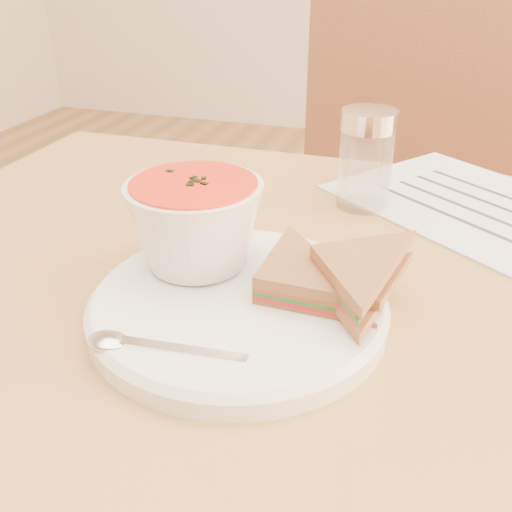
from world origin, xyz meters
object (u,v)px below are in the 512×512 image
at_px(chair_far, 376,251).
at_px(soup_bowl, 196,228).
at_px(plate, 238,307).
at_px(condiment_shaker, 366,160).

bearing_deg(chair_far, soup_bowl, 85.34).
bearing_deg(plate, soup_bowl, 144.58).
xyz_separation_m(chair_far, soup_bowl, (-0.12, -0.59, 0.31)).
bearing_deg(condiment_shaker, plate, -103.72).
xyz_separation_m(chair_far, condiment_shaker, (0.00, -0.35, 0.31)).
distance_m(chair_far, soup_bowl, 0.67).
bearing_deg(chair_far, condiment_shaker, 97.11).
xyz_separation_m(chair_far, plate, (-0.06, -0.62, 0.26)).
relative_size(plate, soup_bowl, 2.09).
bearing_deg(plate, condiment_shaker, 76.28).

